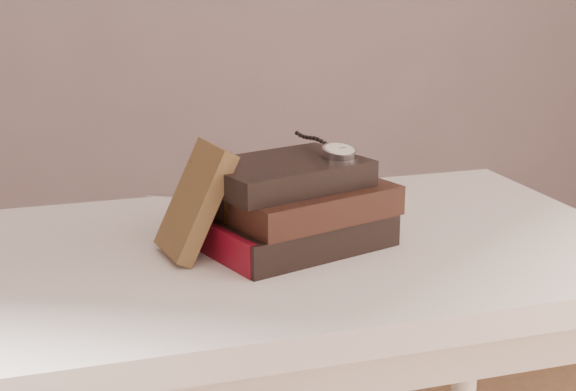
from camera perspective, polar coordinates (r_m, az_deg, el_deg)
name	(u,v)px	position (r m, az deg, el deg)	size (l,w,h in m)	color
table	(287,303)	(1.24, -0.06, -7.25)	(1.00, 0.60, 0.75)	silver
book_stack	(296,207)	(1.18, 0.52, -0.75)	(0.29, 0.24, 0.12)	black
journal	(195,201)	(1.15, -6.30, -0.38)	(0.02, 0.10, 0.16)	#46311B
pocket_watch	(337,150)	(1.20, 3.36, 3.07)	(0.06, 0.16, 0.02)	silver
eyeglasses	(211,194)	(1.20, -5.24, 0.07)	(0.13, 0.14, 0.05)	silver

